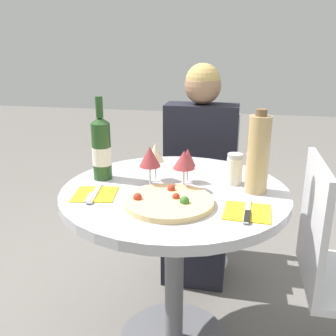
# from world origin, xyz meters

# --- Properties ---
(dining_table) EXTENTS (0.87, 0.87, 0.74)m
(dining_table) POSITION_xyz_m (0.00, 0.00, 0.57)
(dining_table) COLOR slate
(dining_table) RESTS_ON ground_plane
(chair_behind_diner) EXTENTS (0.41, 0.41, 0.88)m
(chair_behind_diner) POSITION_xyz_m (0.02, 0.76, 0.42)
(chair_behind_diner) COLOR silver
(chair_behind_diner) RESTS_ON ground_plane
(seated_diner) EXTENTS (0.40, 0.40, 1.17)m
(seated_diner) POSITION_xyz_m (0.02, 0.63, 0.53)
(seated_diner) COLOR black
(seated_diner) RESTS_ON ground_plane
(pizza_large) EXTENTS (0.31, 0.31, 0.04)m
(pizza_large) POSITION_xyz_m (0.01, -0.15, 0.75)
(pizza_large) COLOR #E5C17F
(pizza_large) RESTS_ON dining_table
(wine_bottle) EXTENTS (0.08, 0.08, 0.34)m
(wine_bottle) POSITION_xyz_m (-0.31, 0.05, 0.86)
(wine_bottle) COLOR #23471E
(wine_bottle) RESTS_ON dining_table
(tall_carafe) EXTENTS (0.08, 0.08, 0.31)m
(tall_carafe) POSITION_xyz_m (0.30, 0.03, 0.88)
(tall_carafe) COLOR tan
(tall_carafe) RESTS_ON dining_table
(sugar_shaker) EXTENTS (0.06, 0.06, 0.12)m
(sugar_shaker) POSITION_xyz_m (0.22, 0.10, 0.80)
(sugar_shaker) COLOR silver
(sugar_shaker) RESTS_ON dining_table
(wine_glass_front_right) EXTENTS (0.08, 0.08, 0.15)m
(wine_glass_front_right) POSITION_xyz_m (0.04, -0.01, 0.85)
(wine_glass_front_right) COLOR silver
(wine_glass_front_right) RESTS_ON dining_table
(wine_glass_front_left) EXTENTS (0.08, 0.08, 0.16)m
(wine_glass_front_left) POSITION_xyz_m (-0.09, -0.01, 0.86)
(wine_glass_front_left) COLOR silver
(wine_glass_front_left) RESTS_ON dining_table
(wine_glass_back_right) EXTENTS (0.06, 0.06, 0.14)m
(wine_glass_back_right) POSITION_xyz_m (0.04, 0.08, 0.84)
(wine_glass_back_right) COLOR silver
(wine_glass_back_right) RESTS_ON dining_table
(wine_glass_back_left) EXTENTS (0.07, 0.07, 0.15)m
(wine_glass_back_left) POSITION_xyz_m (-0.09, 0.08, 0.85)
(wine_glass_back_left) COLOR silver
(wine_glass_back_left) RESTS_ON dining_table
(place_setting_left) EXTENTS (0.17, 0.19, 0.01)m
(place_setting_left) POSITION_xyz_m (-0.27, -0.12, 0.74)
(place_setting_left) COLOR yellow
(place_setting_left) RESTS_ON dining_table
(place_setting_right) EXTENTS (0.16, 0.19, 0.01)m
(place_setting_right) POSITION_xyz_m (0.27, -0.17, 0.74)
(place_setting_right) COLOR yellow
(place_setting_right) RESTS_ON dining_table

